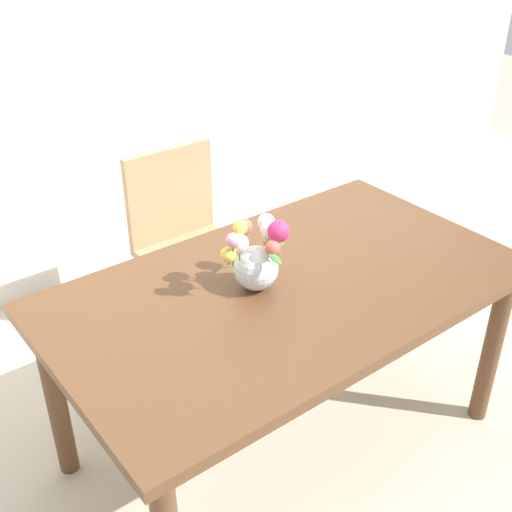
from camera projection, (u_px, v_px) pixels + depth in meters
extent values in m
plane|color=#B7AD99|center=(283.00, 439.00, 2.53)|extent=(12.00, 12.00, 0.00)
cube|color=silver|center=(61.00, 1.00, 2.90)|extent=(7.00, 0.10, 2.80)
cube|color=brown|center=(287.00, 288.00, 2.17)|extent=(1.59, 0.91, 0.04)
cylinder|color=brown|center=(492.00, 348.00, 2.47)|extent=(0.07, 0.07, 0.69)
cylinder|color=brown|center=(56.00, 398.00, 2.24)|extent=(0.07, 0.07, 0.69)
cylinder|color=brown|center=(352.00, 266.00, 2.98)|extent=(0.07, 0.07, 0.69)
cube|color=tan|center=(196.00, 256.00, 2.83)|extent=(0.42, 0.42, 0.04)
cylinder|color=tan|center=(254.00, 305.00, 2.92)|extent=(0.04, 0.04, 0.44)
cylinder|color=tan|center=(186.00, 335.00, 2.74)|extent=(0.04, 0.04, 0.44)
cylinder|color=tan|center=(210.00, 272.00, 3.17)|extent=(0.04, 0.04, 0.44)
cylinder|color=tan|center=(144.00, 297.00, 2.98)|extent=(0.04, 0.04, 0.44)
cube|color=tan|center=(170.00, 194.00, 2.84)|extent=(0.42, 0.04, 0.42)
sphere|color=silver|center=(256.00, 268.00, 2.10)|extent=(0.15, 0.15, 0.15)
sphere|color=#EFD14C|center=(228.00, 255.00, 2.00)|extent=(0.05, 0.05, 0.05)
cylinder|color=#478438|center=(229.00, 260.00, 2.01)|extent=(0.01, 0.01, 0.04)
sphere|color=#EA9EBC|center=(233.00, 240.00, 1.96)|extent=(0.05, 0.05, 0.05)
cylinder|color=#478438|center=(233.00, 253.00, 1.99)|extent=(0.01, 0.01, 0.09)
sphere|color=white|center=(269.00, 230.00, 2.06)|extent=(0.05, 0.05, 0.05)
cylinder|color=#478438|center=(268.00, 240.00, 2.08)|extent=(0.01, 0.01, 0.07)
sphere|color=white|center=(266.00, 222.00, 2.12)|extent=(0.06, 0.06, 0.06)
cylinder|color=#478438|center=(266.00, 231.00, 2.14)|extent=(0.01, 0.01, 0.07)
sphere|color=#D12D66|center=(280.00, 232.00, 2.02)|extent=(0.07, 0.07, 0.07)
cylinder|color=#478438|center=(279.00, 244.00, 2.05)|extent=(0.01, 0.01, 0.09)
sphere|color=white|center=(239.00, 243.00, 2.01)|extent=(0.06, 0.06, 0.06)
cylinder|color=#478438|center=(240.00, 252.00, 2.03)|extent=(0.01, 0.01, 0.06)
sphere|color=#E55B4C|center=(244.00, 227.00, 2.05)|extent=(0.06, 0.06, 0.06)
cylinder|color=#478438|center=(244.00, 239.00, 2.07)|extent=(0.01, 0.01, 0.09)
sphere|color=#EFD14C|center=(240.00, 227.00, 2.03)|extent=(0.05, 0.05, 0.05)
cylinder|color=#478438|center=(241.00, 241.00, 2.05)|extent=(0.01, 0.01, 0.09)
sphere|color=#E55B4C|center=(273.00, 248.00, 2.02)|extent=(0.05, 0.05, 0.05)
cylinder|color=#478438|center=(272.00, 254.00, 2.03)|extent=(0.01, 0.01, 0.05)
ellipsoid|color=#478438|center=(274.00, 257.00, 2.00)|extent=(0.03, 0.07, 0.03)
ellipsoid|color=#478438|center=(274.00, 244.00, 2.06)|extent=(0.07, 0.05, 0.02)
ellipsoid|color=#478438|center=(268.00, 232.00, 2.13)|extent=(0.07, 0.05, 0.01)
ellipsoid|color=#478438|center=(270.00, 246.00, 2.10)|extent=(0.07, 0.03, 0.03)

